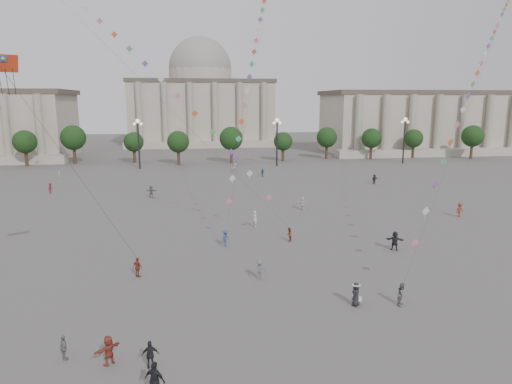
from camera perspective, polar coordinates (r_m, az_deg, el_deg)
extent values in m
plane|color=#555350|center=(33.41, -0.22, -14.18)|extent=(360.00, 360.00, 0.00)
cube|color=#ACA390|center=(148.00, 24.35, 7.86)|extent=(80.00, 22.00, 16.00)
cube|color=#4F4539|center=(147.88, 24.62, 11.18)|extent=(81.60, 22.44, 1.20)
cube|color=#ACA390|center=(137.71, 26.99, 4.52)|extent=(84.00, 4.00, 2.00)
cube|color=#ACA390|center=(159.97, -6.85, 9.68)|extent=(46.00, 30.00, 20.00)
cube|color=#4F4539|center=(160.03, -6.94, 13.47)|extent=(46.92, 30.60, 1.20)
cube|color=#ACA390|center=(143.54, -6.58, 5.90)|extent=(48.30, 4.00, 2.00)
cylinder|color=#ACA390|center=(160.12, -6.96, 14.15)|extent=(21.00, 21.00, 5.00)
sphere|color=gray|center=(160.26, -6.98, 15.04)|extent=(21.00, 21.00, 21.00)
cylinder|color=#34231A|center=(114.98, -27.45, 3.75)|extent=(0.70, 0.70, 3.52)
sphere|color=black|center=(114.63, -27.62, 5.57)|extent=(5.12, 5.12, 5.12)
cylinder|color=#34231A|center=(111.61, -21.62, 4.04)|extent=(0.70, 0.70, 3.52)
sphere|color=black|center=(111.26, -21.76, 5.91)|extent=(5.12, 5.12, 5.12)
cylinder|color=#34231A|center=(109.46, -15.49, 4.29)|extent=(0.70, 0.70, 3.52)
sphere|color=black|center=(109.10, -15.59, 6.21)|extent=(5.12, 5.12, 5.12)
cylinder|color=#34231A|center=(108.61, -9.18, 4.51)|extent=(0.70, 0.70, 3.52)
sphere|color=black|center=(108.24, -9.24, 6.44)|extent=(5.12, 5.12, 5.12)
cylinder|color=#34231A|center=(109.07, -2.85, 4.66)|extent=(0.70, 0.70, 3.52)
sphere|color=black|center=(108.71, -2.86, 6.59)|extent=(5.12, 5.12, 5.12)
cylinder|color=#34231A|center=(110.84, 3.36, 4.77)|extent=(0.70, 0.70, 3.52)
sphere|color=black|center=(110.48, 3.38, 6.66)|extent=(5.12, 5.12, 5.12)
cylinder|color=#34231A|center=(113.85, 9.31, 4.81)|extent=(0.70, 0.70, 3.52)
sphere|color=black|center=(113.50, 9.37, 6.66)|extent=(5.12, 5.12, 5.12)
cylinder|color=#34231A|center=(118.02, 14.90, 4.81)|extent=(0.70, 0.70, 3.52)
sphere|color=black|center=(117.68, 14.99, 6.58)|extent=(5.12, 5.12, 5.12)
cylinder|color=#34231A|center=(123.21, 20.05, 4.76)|extent=(0.70, 0.70, 3.52)
sphere|color=black|center=(122.89, 20.17, 6.46)|extent=(5.12, 5.12, 5.12)
cylinder|color=#34231A|center=(129.31, 24.76, 4.69)|extent=(0.70, 0.70, 3.52)
sphere|color=black|center=(129.00, 24.90, 6.31)|extent=(5.12, 5.12, 5.12)
cylinder|color=#262628|center=(100.88, -14.44, 5.63)|extent=(0.36, 0.36, 10.00)
sphere|color=#FFE5B2|center=(100.52, -14.58, 8.58)|extent=(0.90, 0.90, 0.90)
sphere|color=#FFE5B2|center=(100.63, -14.97, 8.22)|extent=(0.60, 0.60, 0.60)
sphere|color=#FFE5B2|center=(100.48, -14.17, 8.26)|extent=(0.60, 0.60, 0.60)
cylinder|color=#262628|center=(102.12, 2.63, 6.04)|extent=(0.36, 0.36, 10.00)
sphere|color=#FFE5B2|center=(101.77, 2.66, 8.96)|extent=(0.90, 0.90, 0.90)
sphere|color=#FFE5B2|center=(101.67, 2.26, 8.62)|extent=(0.60, 0.60, 0.60)
sphere|color=#FFE5B2|center=(101.93, 3.04, 8.62)|extent=(0.60, 0.60, 0.60)
cylinder|color=#262628|center=(111.72, 18.01, 5.96)|extent=(0.36, 0.36, 10.00)
sphere|color=#FFE5B2|center=(111.40, 18.17, 8.62)|extent=(0.90, 0.90, 0.90)
sphere|color=#FFE5B2|center=(111.12, 17.82, 8.32)|extent=(0.60, 0.60, 0.60)
sphere|color=#FFE5B2|center=(111.74, 18.48, 8.30)|extent=(0.60, 0.60, 0.60)
imported|color=#345376|center=(87.90, 0.80, 2.46)|extent=(1.04, 0.90, 1.67)
imported|color=maroon|center=(79.08, -24.30, 0.44)|extent=(1.03, 1.24, 1.67)
imported|color=#232228|center=(46.83, 16.96, -5.85)|extent=(1.85, 1.22, 1.91)
imported|color=silver|center=(93.01, -2.59, 3.02)|extent=(1.28, 1.87, 1.94)
imported|color=#5D5D61|center=(37.81, 0.47, -9.68)|extent=(1.10, 0.65, 1.67)
imported|color=silver|center=(61.54, 5.83, -1.40)|extent=(1.73, 0.82, 1.79)
imported|color=maroon|center=(62.89, 24.12, -2.04)|extent=(1.34, 1.00, 1.84)
imported|color=#222227|center=(83.14, 14.59, 1.58)|extent=(1.61, 1.18, 1.69)
imported|color=#B1B0AC|center=(92.62, -23.36, 1.92)|extent=(0.47, 0.61, 1.49)
imported|color=slate|center=(70.68, -12.96, 0.07)|extent=(1.83, 1.14, 1.89)
imported|color=silver|center=(52.92, -0.14, -3.38)|extent=(0.74, 0.83, 1.91)
imported|color=maroon|center=(39.49, -14.57, -9.11)|extent=(1.02, 0.96, 1.69)
imported|color=black|center=(24.63, -12.51, -21.98)|extent=(1.22, 0.99, 1.94)
imported|color=#973A29|center=(27.90, -17.95, -18.30)|extent=(1.51, 1.41, 1.69)
imported|color=slate|center=(29.19, -22.89, -17.50)|extent=(0.74, 0.93, 1.48)
imported|color=black|center=(27.01, -13.06, -19.20)|extent=(0.96, 0.45, 1.60)
imported|color=brown|center=(47.75, 4.15, -5.31)|extent=(0.84, 0.90, 1.48)
imported|color=#36487A|center=(46.16, -3.83, -5.75)|extent=(1.20, 1.25, 1.70)
imported|color=slate|center=(34.95, 17.80, -12.07)|extent=(1.02, 1.02, 1.67)
imported|color=black|center=(34.03, 12.39, -12.38)|extent=(0.98, 0.97, 1.71)
cone|color=white|center=(33.74, 12.45, -11.19)|extent=(0.52, 0.52, 0.14)
cylinder|color=white|center=(33.76, 12.44, -11.29)|extent=(0.60, 0.60, 0.02)
cube|color=white|center=(34.11, 12.86, -12.91)|extent=(0.22, 0.10, 0.35)
cube|color=#205AAD|center=(32.12, -29.04, 14.37)|extent=(0.40, 0.33, 0.34)
sphere|color=yellow|center=(32.08, -29.07, 14.37)|extent=(0.20, 0.20, 0.20)
cylinder|color=#3F3F3F|center=(34.81, -21.29, 1.82)|extent=(0.02, 0.02, 17.73)
cylinder|color=#3F3F3F|center=(62.33, -18.83, 17.56)|extent=(0.02, 0.02, 66.26)
cube|color=#D57183|center=(47.89, 1.66, -0.68)|extent=(0.76, 0.25, 0.76)
cube|color=silver|center=(48.63, -0.79, 2.33)|extent=(0.76, 0.25, 0.76)
cube|color=#7B50A1|center=(49.60, -3.17, 5.02)|extent=(0.76, 0.25, 0.76)
cube|color=#4DA86A|center=(50.77, -5.45, 7.47)|extent=(0.76, 0.25, 0.76)
cube|color=#D75932|center=(52.10, -7.66, 9.71)|extent=(0.76, 0.25, 0.76)
cube|color=#D57183|center=(53.58, -9.77, 11.76)|extent=(0.76, 0.25, 0.76)
cube|color=silver|center=(55.19, -11.78, 13.62)|extent=(0.76, 0.25, 0.76)
cube|color=#7B50A1|center=(56.91, -13.71, 15.32)|extent=(0.76, 0.25, 0.76)
cube|color=#4DA86A|center=(58.73, -15.55, 16.87)|extent=(0.76, 0.25, 0.76)
cube|color=#D75932|center=(60.64, -17.30, 18.29)|extent=(0.76, 0.25, 0.76)
cube|color=#D57183|center=(62.63, -18.97, 19.57)|extent=(0.76, 0.25, 0.76)
cube|color=silver|center=(64.69, -20.55, 20.74)|extent=(0.76, 0.25, 0.76)
cylinder|color=#3F3F3F|center=(66.39, 0.55, 18.75)|extent=(0.02, 0.02, 61.64)
cube|color=#D57183|center=(46.91, -3.40, -1.25)|extent=(0.76, 0.25, 0.76)
cube|color=silver|center=(48.12, -2.98, 1.70)|extent=(0.76, 0.25, 0.76)
cube|color=#7B50A1|center=(49.48, -2.58, 4.31)|extent=(0.76, 0.25, 0.76)
cube|color=#4DA86A|center=(50.94, -2.19, 6.66)|extent=(0.76, 0.25, 0.76)
cube|color=#D75932|center=(52.49, -1.83, 8.79)|extent=(0.76, 0.25, 0.76)
cube|color=#D57183|center=(54.11, -1.48, 10.75)|extent=(0.76, 0.25, 0.76)
cube|color=silver|center=(55.79, -1.15, 12.54)|extent=(0.76, 0.25, 0.76)
cube|color=#7B50A1|center=(57.52, -0.83, 14.19)|extent=(0.76, 0.25, 0.76)
cube|color=#4DA86A|center=(59.30, -0.53, 15.72)|extent=(0.76, 0.25, 0.76)
cube|color=#D75932|center=(61.11, -0.24, 17.12)|extent=(0.76, 0.25, 0.76)
cube|color=#D57183|center=(62.96, 0.04, 18.43)|extent=(0.76, 0.25, 0.76)
cube|color=silver|center=(64.83, 0.30, 19.63)|extent=(0.76, 0.25, 0.76)
cube|color=#7B50A1|center=(66.74, 0.55, 20.76)|extent=(0.76, 0.25, 0.76)
cube|color=#4DA86A|center=(68.66, 0.79, 21.80)|extent=(0.76, 0.25, 0.76)
cube|color=#D75932|center=(70.60, 1.03, 22.78)|extent=(0.76, 0.25, 0.76)
cylinder|color=#3F3F3F|center=(64.68, 26.02, 12.29)|extent=(0.02, 0.02, 72.39)
cube|color=#D57183|center=(36.83, 19.28, -6.05)|extent=(0.76, 0.25, 0.76)
cube|color=silver|center=(39.33, 20.46, -2.27)|extent=(0.76, 0.25, 0.76)
cube|color=#7B50A1|center=(42.01, 21.48, 0.86)|extent=(0.76, 0.25, 0.76)
cube|color=#4DA86A|center=(44.83, 22.37, 3.50)|extent=(0.76, 0.25, 0.76)
cube|color=#D75932|center=(47.74, 23.15, 5.75)|extent=(0.76, 0.25, 0.76)
cube|color=#D57183|center=(50.73, 23.84, 7.68)|extent=(0.76, 0.25, 0.76)
cube|color=silver|center=(53.78, 24.45, 9.36)|extent=(0.76, 0.25, 0.76)
cube|color=#7B50A1|center=(56.88, 25.00, 10.82)|extent=(0.76, 0.25, 0.76)
cube|color=#4DA86A|center=(60.01, 25.50, 12.11)|extent=(0.76, 0.25, 0.76)
cube|color=#D75932|center=(63.17, 25.95, 13.24)|extent=(0.76, 0.25, 0.76)
cube|color=#D57183|center=(66.36, 26.35, 14.25)|extent=(0.76, 0.25, 0.76)
cube|color=silver|center=(69.56, 26.72, 15.15)|extent=(0.76, 0.25, 0.76)
cube|color=#7B50A1|center=(72.79, 27.06, 15.96)|extent=(0.76, 0.25, 0.76)
cube|color=#4DA86A|center=(76.02, 27.38, 16.68)|extent=(0.76, 0.25, 0.76)
cube|color=#D75932|center=(79.27, 27.67, 17.34)|extent=(0.76, 0.25, 0.76)
cube|color=#D57183|center=(82.53, 27.93, 17.93)|extent=(0.76, 0.25, 0.76)
cube|color=silver|center=(85.79, 28.18, 18.47)|extent=(0.76, 0.25, 0.76)
cube|color=#7B50A1|center=(89.06, 28.41, 18.97)|extent=(0.76, 0.25, 0.76)
cube|color=#4DA86A|center=(92.34, 28.62, 19.42)|extent=(0.76, 0.25, 0.76)
cube|color=#D75932|center=(95.62, 28.82, 19.84)|extent=(0.76, 0.25, 0.76)
cube|color=#D57183|center=(98.91, 29.01, 20.22)|extent=(0.76, 0.25, 0.76)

